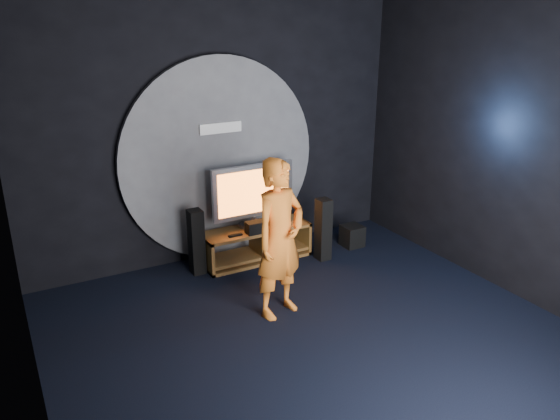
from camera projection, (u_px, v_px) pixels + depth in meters
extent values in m
plane|color=black|center=(322.00, 344.00, 5.36)|extent=(5.00, 5.00, 0.00)
cube|color=black|center=(217.00, 124.00, 6.82)|extent=(5.00, 0.04, 3.50)
cube|color=black|center=(13.00, 223.00, 3.63)|extent=(0.04, 5.00, 3.50)
cube|color=black|center=(521.00, 142.00, 5.89)|extent=(0.04, 5.00, 3.50)
cylinder|color=#515156|center=(220.00, 160.00, 6.92)|extent=(2.60, 0.08, 2.60)
cube|color=white|center=(221.00, 128.00, 6.74)|extent=(0.55, 0.03, 0.13)
cube|color=olive|center=(256.00, 229.00, 7.03)|extent=(1.42, 0.45, 0.04)
cube|color=olive|center=(257.00, 253.00, 7.15)|extent=(1.38, 0.42, 0.04)
cube|color=olive|center=(207.00, 255.00, 6.79)|extent=(0.04, 0.45, 0.45)
cube|color=olive|center=(302.00, 234.00, 7.42)|extent=(0.04, 0.45, 0.45)
cube|color=olive|center=(256.00, 241.00, 7.09)|extent=(0.03, 0.40, 0.29)
cube|color=olive|center=(257.00, 258.00, 7.17)|extent=(1.42, 0.45, 0.04)
cube|color=silver|center=(282.00, 244.00, 7.30)|extent=(0.22, 0.16, 0.05)
cube|color=#A1A0A7|center=(254.00, 225.00, 7.08)|extent=(0.36, 0.22, 0.04)
cylinder|color=#A1A0A7|center=(254.00, 220.00, 7.05)|extent=(0.07, 0.07, 0.10)
cube|color=#A1A0A7|center=(253.00, 191.00, 6.92)|extent=(1.11, 0.06, 0.69)
cube|color=orange|center=(254.00, 192.00, 6.89)|extent=(0.99, 0.01, 0.56)
cube|color=black|center=(261.00, 226.00, 6.88)|extent=(0.40, 0.15, 0.15)
cube|color=black|center=(235.00, 235.00, 6.77)|extent=(0.18, 0.05, 0.02)
cube|color=black|center=(196.00, 242.00, 6.69)|extent=(0.17, 0.18, 0.83)
cube|color=black|center=(323.00, 229.00, 7.07)|extent=(0.17, 0.18, 0.83)
cube|color=black|center=(352.00, 236.00, 7.56)|extent=(0.27, 0.27, 0.30)
imported|color=orange|center=(280.00, 239.00, 5.64)|extent=(0.72, 0.57, 1.72)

